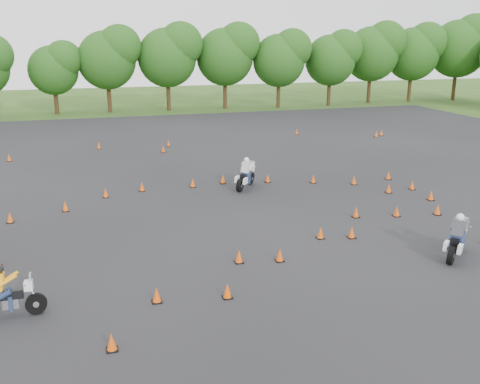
{
  "coord_description": "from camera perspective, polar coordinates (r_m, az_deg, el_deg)",
  "views": [
    {
      "loc": [
        -6.29,
        -17.34,
        7.69
      ],
      "look_at": [
        0.0,
        4.0,
        1.2
      ],
      "focal_mm": 40.0,
      "sensor_mm": 36.0,
      "label": 1
    }
  ],
  "objects": [
    {
      "name": "traffic_cones",
      "position": [
        24.46,
        -0.98,
        -1.5
      ],
      "size": [
        36.01,
        32.92,
        0.45
      ],
      "color": "#DF4D09",
      "rests_on": "asphalt_pad"
    },
    {
      "name": "treeline",
      "position": [
        53.27,
        -6.47,
        12.84
      ],
      "size": [
        87.25,
        32.15,
        10.87
      ],
      "color": "#214C15",
      "rests_on": "ground"
    },
    {
      "name": "asphalt_pad",
      "position": [
        25.37,
        -1.28,
        -1.38
      ],
      "size": [
        62.0,
        62.0,
        0.0
      ],
      "primitive_type": "plane",
      "color": "black",
      "rests_on": "ground"
    },
    {
      "name": "rider_white",
      "position": [
        27.98,
        0.52,
        2.12
      ],
      "size": [
        1.89,
        2.15,
        1.7
      ],
      "primitive_type": null,
      "rotation": [
        0.0,
        0.0,
        0.9
      ],
      "color": "beige",
      "rests_on": "ground"
    },
    {
      "name": "rider_yellow",
      "position": [
        16.56,
        -23.54,
        -9.85
      ],
      "size": [
        2.01,
        0.63,
        1.55
      ],
      "primitive_type": null,
      "rotation": [
        0.0,
        0.0,
        0.01
      ],
      "color": "#FCA516",
      "rests_on": "ground"
    },
    {
      "name": "ground",
      "position": [
        19.99,
        3.27,
        -6.39
      ],
      "size": [
        140.0,
        140.0,
        0.0
      ],
      "primitive_type": "plane",
      "color": "#2D5119",
      "rests_on": "ground"
    },
    {
      "name": "rider_grey",
      "position": [
        20.74,
        22.12,
        -4.22
      ],
      "size": [
        2.11,
        1.99,
        1.71
      ],
      "primitive_type": null,
      "rotation": [
        0.0,
        0.0,
        0.73
      ],
      "color": "#414348",
      "rests_on": "ground"
    }
  ]
}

